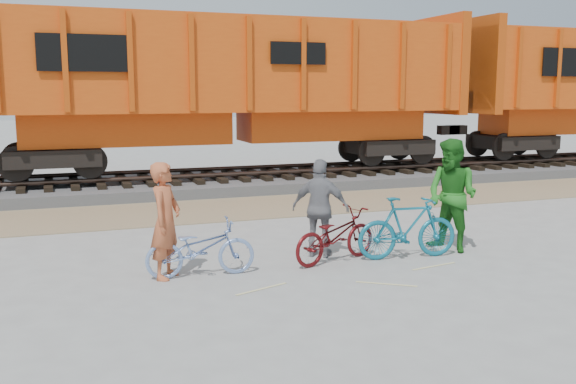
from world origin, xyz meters
name	(u,v)px	position (x,y,z in m)	size (l,w,h in m)	color
ground	(306,268)	(0.00, 0.00, 0.00)	(120.00, 120.00, 0.00)	#9E9E99
gravel_strip	(222,209)	(0.00, 5.50, 0.01)	(120.00, 3.00, 0.02)	#9B8060
ballast_bed	(192,184)	(0.00, 9.00, 0.15)	(120.00, 4.00, 0.30)	slate
track	(192,173)	(0.00, 9.00, 0.47)	(120.00, 2.60, 0.24)	black
hopper_car_center	(234,85)	(1.29, 9.00, 3.01)	(14.00, 3.13, 4.65)	black
bicycle_blue	(200,248)	(-1.67, 0.15, 0.44)	(0.58, 1.67, 0.88)	#7B98D1
bicycle_teal	(407,228)	(1.85, 0.01, 0.53)	(0.50, 1.77, 1.06)	#136A83
bicycle_maroon	(335,235)	(0.61, 0.22, 0.45)	(0.59, 1.70, 0.89)	#540D0F
person_solo	(166,221)	(-2.17, 0.25, 0.89)	(0.65, 0.42, 1.77)	#C05B34
person_man	(452,195)	(2.85, 0.21, 1.00)	(0.97, 0.76, 1.99)	#216E1E
person_woman	(320,208)	(0.51, 0.62, 0.84)	(0.99, 0.41, 1.68)	gray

